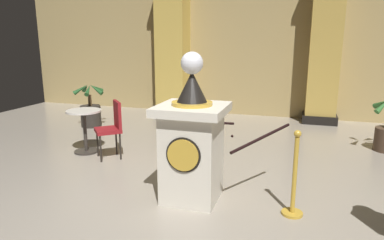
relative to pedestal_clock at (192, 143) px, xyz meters
name	(u,v)px	position (x,y,z in m)	size (l,w,h in m)	color
ground_plane	(174,203)	(-0.18, -0.19, -0.72)	(12.91, 12.91, 0.00)	#9E9384
back_wall	(247,43)	(-0.18, 5.30, 1.16)	(12.91, 0.16, 3.76)	tan
pedestal_clock	(192,143)	(0.00, 0.00, 0.00)	(0.81, 0.81, 1.81)	silver
stanchion_near	(294,186)	(1.21, -0.06, -0.38)	(0.24, 0.24, 0.99)	gold
stanchion_far	(187,144)	(-0.43, 1.11, -0.38)	(0.24, 0.24, 0.99)	gold
velvet_rope	(232,130)	(0.39, 0.53, 0.07)	(1.44, 1.43, 0.22)	black
column_left	(173,46)	(-2.07, 4.94, 1.07)	(0.92, 0.92, 3.61)	black
column_right	(325,47)	(1.71, 4.94, 1.07)	(0.83, 0.83, 3.61)	black
potted_palm_left	(91,112)	(-3.34, 2.87, -0.38)	(0.69, 0.67, 1.02)	#2D2823
cafe_table	(85,126)	(-2.34, 1.19, -0.23)	(0.60, 0.60, 0.76)	#332D28
cafe_chair_red	(112,124)	(-1.73, 1.09, -0.15)	(0.56, 0.56, 0.96)	black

